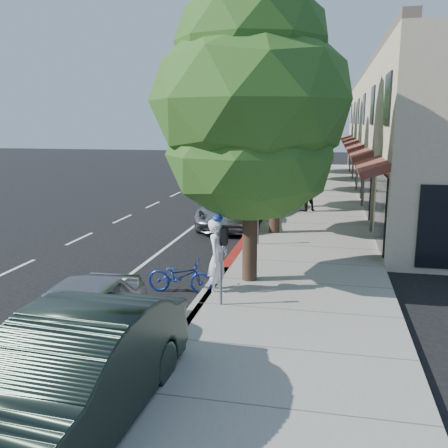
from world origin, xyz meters
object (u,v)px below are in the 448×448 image
(street_tree_4, at_px, (304,113))
(near_car_b, at_px, (69,379))
(street_tree_5, at_px, (307,120))
(cyclist, at_px, (218,258))
(street_tree_3, at_px, (298,110))
(dark_sedan, at_px, (257,197))
(silver_suv, at_px, (231,209))
(street_tree_2, at_px, (290,121))
(bicycle, at_px, (180,276))
(white_pickup, at_px, (277,174))
(street_tree_0, at_px, (251,106))
(near_car_a, at_px, (74,324))
(dark_suv_far, at_px, (282,164))
(pedestrian, at_px, (306,191))
(street_tree_1, at_px, (277,100))

(street_tree_4, xyz_separation_m, near_car_b, (-1.40, -31.00, -4.08))
(street_tree_5, bearing_deg, cyclist, -91.20)
(street_tree_3, height_order, dark_sedan, street_tree_3)
(street_tree_4, bearing_deg, silver_suv, -96.92)
(street_tree_2, height_order, street_tree_5, street_tree_5)
(street_tree_4, distance_m, street_tree_5, 6.02)
(bicycle, relative_size, white_pickup, 0.27)
(street_tree_2, distance_m, street_tree_3, 6.03)
(street_tree_4, xyz_separation_m, street_tree_5, (-0.00, 6.00, -0.49))
(street_tree_5, bearing_deg, street_tree_0, -90.00)
(dark_sedan, xyz_separation_m, near_car_b, (0.00, -18.00, 0.11))
(street_tree_5, height_order, near_car_b, street_tree_5)
(street_tree_4, height_order, white_pickup, street_tree_4)
(bicycle, relative_size, near_car_a, 0.39)
(near_car_a, bearing_deg, street_tree_2, 78.30)
(street_tree_5, distance_m, cyclist, 31.20)
(street_tree_2, distance_m, dark_suv_far, 18.00)
(bicycle, xyz_separation_m, dark_suv_far, (-0.30, 30.55, 0.42))
(dark_suv_far, bearing_deg, white_pickup, -89.85)
(street_tree_5, relative_size, near_car_b, 1.46)
(street_tree_0, height_order, street_tree_2, street_tree_0)
(street_tree_3, distance_m, near_car_b, 25.38)
(bicycle, bearing_deg, near_car_a, 168.53)
(near_car_b, bearing_deg, pedestrian, 84.37)
(white_pickup, relative_size, pedestrian, 3.35)
(street_tree_5, relative_size, near_car_a, 1.73)
(white_pickup, bearing_deg, dark_suv_far, 87.97)
(street_tree_1, relative_size, street_tree_2, 1.18)
(street_tree_4, distance_m, dark_sedan, 13.73)
(dark_sedan, height_order, near_car_b, near_car_b)
(street_tree_3, distance_m, silver_suv, 11.50)
(street_tree_2, xyz_separation_m, street_tree_5, (-0.00, 18.00, 0.08))
(pedestrian, bearing_deg, street_tree_3, -122.08)
(street_tree_4, bearing_deg, bicycle, -93.76)
(street_tree_2, xyz_separation_m, bicycle, (-1.64, -13.00, -3.90))
(dark_sedan, bearing_deg, white_pickup, 90.48)
(street_tree_0, bearing_deg, street_tree_3, 90.00)
(dark_sedan, distance_m, near_car_b, 18.00)
(street_tree_1, xyz_separation_m, near_car_a, (-2.41, -10.99, -4.35))
(bicycle, height_order, dark_suv_far, dark_suv_far)
(street_tree_1, bearing_deg, street_tree_5, 90.00)
(silver_suv, distance_m, near_car_a, 12.50)
(cyclist, distance_m, pedestrian, 12.05)
(street_tree_1, relative_size, bicycle, 4.83)
(white_pickup, height_order, pedestrian, pedestrian)
(dark_suv_far, xyz_separation_m, near_car_a, (-0.47, -34.55, -0.13))
(street_tree_0, distance_m, near_car_b, 8.12)
(street_tree_5, distance_m, bicycle, 31.30)
(street_tree_2, distance_m, near_car_a, 17.54)
(dark_suv_far, relative_size, pedestrian, 2.67)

